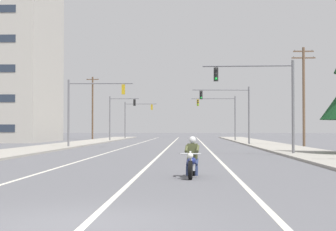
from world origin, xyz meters
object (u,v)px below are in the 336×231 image
at_px(traffic_signal_near_right, 266,91).
at_px(utility_pole_left_far, 93,107).
at_px(motorcycle_with_rider, 192,161).
at_px(traffic_signal_mid_right, 232,106).
at_px(traffic_signal_near_left, 88,102).
at_px(traffic_signal_far_left, 134,114).
at_px(traffic_signal_mid_left, 118,112).
at_px(utility_pole_right_far, 304,93).
at_px(traffic_signal_far_right, 222,111).

xyz_separation_m(traffic_signal_near_right, utility_pole_left_far, (-20.25, 49.52, 1.02)).
bearing_deg(motorcycle_with_rider, traffic_signal_mid_right, 83.15).
height_order(traffic_signal_near_left, utility_pole_left_far, utility_pole_left_far).
bearing_deg(traffic_signal_far_left, traffic_signal_mid_right, -66.88).
bearing_deg(traffic_signal_near_right, traffic_signal_near_left, 136.97).
distance_m(motorcycle_with_rider, traffic_signal_mid_right, 38.30).
height_order(motorcycle_with_rider, traffic_signal_near_left, traffic_signal_near_left).
bearing_deg(traffic_signal_near_left, traffic_signal_far_left, 89.73).
xyz_separation_m(traffic_signal_near_right, traffic_signal_mid_left, (-14.66, 37.96, -0.11)).
bearing_deg(utility_pole_left_far, traffic_signal_far_left, 33.88).
xyz_separation_m(motorcycle_with_rider, traffic_signal_near_right, (4.94, 16.02, 3.58)).
bearing_deg(traffic_signal_near_left, utility_pole_right_far, 13.12).
distance_m(traffic_signal_far_right, utility_pole_right_far, 21.40).
distance_m(traffic_signal_near_right, utility_pole_left_far, 53.51).
bearing_deg(utility_pole_left_far, traffic_signal_near_left, -80.52).
relative_size(traffic_signal_far_left, utility_pole_left_far, 0.62).
bearing_deg(traffic_signal_near_right, utility_pole_right_far, 70.67).
relative_size(utility_pole_right_far, utility_pole_left_far, 0.98).
bearing_deg(utility_pole_right_far, motorcycle_with_rider, -108.31).
height_order(traffic_signal_near_left, utility_pole_right_far, utility_pole_right_far).
relative_size(traffic_signal_mid_right, utility_pole_left_far, 0.62).
relative_size(traffic_signal_near_right, traffic_signal_mid_left, 1.00).
distance_m(traffic_signal_mid_right, traffic_signal_mid_left, 21.53).
height_order(traffic_signal_near_right, traffic_signal_mid_left, same).
bearing_deg(traffic_signal_far_right, traffic_signal_mid_right, -89.92).
relative_size(traffic_signal_far_right, utility_pole_left_far, 0.62).
distance_m(motorcycle_with_rider, traffic_signal_mid_left, 54.96).
bearing_deg(traffic_signal_far_right, traffic_signal_far_left, 131.43).
relative_size(traffic_signal_mid_right, utility_pole_right_far, 0.63).
xyz_separation_m(traffic_signal_mid_right, traffic_signal_mid_left, (-14.27, 16.12, -0.12)).
xyz_separation_m(utility_pole_right_far, utility_pole_left_far, (-26.58, 31.49, -0.07)).
bearing_deg(traffic_signal_near_left, traffic_signal_mid_left, 91.07).
bearing_deg(traffic_signal_far_left, utility_pole_left_far, -146.12).
relative_size(traffic_signal_mid_right, traffic_signal_mid_left, 1.00).
bearing_deg(traffic_signal_mid_left, traffic_signal_far_left, 87.63).
bearing_deg(motorcycle_with_rider, traffic_signal_near_left, 107.54).
relative_size(traffic_signal_near_right, utility_pole_right_far, 0.63).
relative_size(traffic_signal_far_left, utility_pole_right_far, 0.63).
bearing_deg(traffic_signal_mid_right, traffic_signal_near_right, -88.97).
distance_m(traffic_signal_near_right, traffic_signal_near_left, 19.42).
relative_size(motorcycle_with_rider, utility_pole_right_far, 0.22).
bearing_deg(motorcycle_with_rider, traffic_signal_far_right, 85.24).
bearing_deg(traffic_signal_mid_left, traffic_signal_near_right, -68.88).
bearing_deg(traffic_signal_mid_left, utility_pole_left_far, 115.80).
height_order(traffic_signal_mid_right, utility_pole_left_far, utility_pole_left_far).
distance_m(utility_pole_right_far, utility_pole_left_far, 41.20).
bearing_deg(utility_pole_right_far, traffic_signal_far_right, 108.39).
relative_size(motorcycle_with_rider, traffic_signal_near_right, 0.35).
bearing_deg(traffic_signal_far_left, motorcycle_with_rider, -82.60).
relative_size(traffic_signal_mid_left, traffic_signal_far_left, 1.00).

